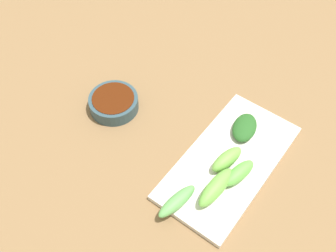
{
  "coord_description": "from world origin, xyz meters",
  "views": [
    {
      "loc": [
        0.29,
        -0.41,
        0.7
      ],
      "look_at": [
        -0.01,
        -0.02,
        0.05
      ],
      "focal_mm": 43.71,
      "sensor_mm": 36.0,
      "label": 1
    }
  ],
  "objects": [
    {
      "name": "broccoli_leafy_0",
      "position": [
        0.11,
        0.08,
        0.04
      ],
      "size": [
        0.06,
        0.08,
        0.02
      ],
      "primitive_type": "ellipsoid",
      "rotation": [
        0.0,
        0.0,
        0.25
      ],
      "color": "#265C22",
      "rests_on": "serving_plate"
    },
    {
      "name": "serving_plate",
      "position": [
        0.13,
        -0.0,
        0.03
      ],
      "size": [
        0.16,
        0.31,
        0.01
      ],
      "primitive_type": "cube",
      "color": "silver",
      "rests_on": "tabletop"
    },
    {
      "name": "tabletop",
      "position": [
        0.0,
        0.0,
        0.01
      ],
      "size": [
        2.1,
        2.1,
        0.02
      ],
      "primitive_type": "cube",
      "color": "olive",
      "rests_on": "ground"
    },
    {
      "name": "broccoli_stalk_3",
      "position": [
        0.14,
        -0.07,
        0.05
      ],
      "size": [
        0.03,
        0.1,
        0.03
      ],
      "primitive_type": "ellipsoid",
      "rotation": [
        0.0,
        0.0,
        -0.04
      ],
      "color": "#70B948",
      "rests_on": "serving_plate"
    },
    {
      "name": "broccoli_stalk_2",
      "position": [
        0.13,
        -0.01,
        0.05
      ],
      "size": [
        0.04,
        0.08,
        0.03
      ],
      "primitive_type": "ellipsoid",
      "rotation": [
        0.0,
        0.0,
        -0.21
      ],
      "color": "#73B248",
      "rests_on": "serving_plate"
    },
    {
      "name": "broccoli_stalk_1",
      "position": [
        0.16,
        -0.02,
        0.05
      ],
      "size": [
        0.04,
        0.08,
        0.03
      ],
      "primitive_type": "ellipsoid",
      "rotation": [
        0.0,
        0.0,
        -0.19
      ],
      "color": "#64B849",
      "rests_on": "serving_plate"
    },
    {
      "name": "sauce_bowl",
      "position": [
        -0.14,
        -0.03,
        0.04
      ],
      "size": [
        0.1,
        0.1,
        0.03
      ],
      "color": "#304A54",
      "rests_on": "tabletop"
    },
    {
      "name": "broccoli_stalk_4",
      "position": [
        0.1,
        -0.14,
        0.04
      ],
      "size": [
        0.04,
        0.09,
        0.02
      ],
      "primitive_type": "ellipsoid",
      "rotation": [
        0.0,
        0.0,
        -0.16
      ],
      "color": "#61A655",
      "rests_on": "serving_plate"
    }
  ]
}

